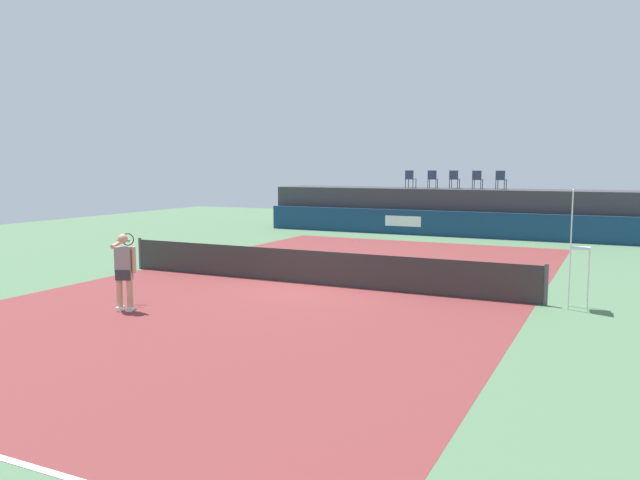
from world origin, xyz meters
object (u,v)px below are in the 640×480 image
(umpire_chair, at_px, (575,240))
(net_post_far, at_px, (546,285))
(tennis_ball, at_px, (352,239))
(spectator_chair_left, at_px, (433,178))
(spectator_chair_right, at_px, (477,179))
(spectator_chair_far_left, at_px, (410,178))
(spectator_chair_far_right, at_px, (501,179))
(tennis_player, at_px, (124,269))
(spectator_chair_center, at_px, (454,178))
(net_post_near, at_px, (140,253))

(umpire_chair, height_order, net_post_far, umpire_chair)
(net_post_far, relative_size, tennis_ball, 14.71)
(spectator_chair_left, xyz_separation_m, spectator_chair_right, (2.26, -0.21, 0.00))
(spectator_chair_far_left, xyz_separation_m, spectator_chair_far_right, (4.44, 0.18, 0.00))
(spectator_chair_right, height_order, umpire_chair, spectator_chair_right)
(spectator_chair_right, distance_m, tennis_ball, 7.12)
(tennis_player, bearing_deg, spectator_chair_right, 79.14)
(spectator_chair_right, bearing_deg, spectator_chair_left, 174.67)
(spectator_chair_right, relative_size, net_post_far, 0.89)
(spectator_chair_far_left, bearing_deg, spectator_chair_left, 9.49)
(spectator_chair_left, height_order, net_post_far, spectator_chair_left)
(spectator_chair_far_right, distance_m, net_post_far, 15.85)
(spectator_chair_left, height_order, spectator_chair_right, same)
(spectator_chair_left, height_order, tennis_player, spectator_chair_left)
(net_post_far, bearing_deg, tennis_player, -151.13)
(spectator_chair_left, relative_size, tennis_ball, 13.06)
(tennis_ball, bearing_deg, tennis_player, -87.42)
(net_post_far, distance_m, tennis_ball, 13.77)
(net_post_far, distance_m, tennis_player, 9.84)
(spectator_chair_right, xyz_separation_m, net_post_far, (4.81, -15.04, -2.19))
(spectator_chair_right, bearing_deg, spectator_chair_far_left, 179.54)
(spectator_chair_far_left, xyz_separation_m, tennis_player, (-0.43, -19.81, -1.73))
(spectator_chair_center, xyz_separation_m, umpire_chair, (6.64, -15.52, -1.11))
(spectator_chair_center, height_order, spectator_chair_far_right, same)
(spectator_chair_far_left, distance_m, net_post_far, 17.28)
(spectator_chair_right, xyz_separation_m, tennis_player, (-3.80, -19.78, -1.73))
(spectator_chair_far_left, distance_m, tennis_player, 19.89)
(net_post_near, bearing_deg, umpire_chair, -0.03)
(spectator_chair_far_left, relative_size, spectator_chair_center, 1.00)
(spectator_chair_right, relative_size, net_post_near, 0.89)
(spectator_chair_far_left, bearing_deg, tennis_ball, -102.68)
(spectator_chair_far_right, relative_size, umpire_chair, 0.32)
(spectator_chair_left, height_order, tennis_ball, spectator_chair_left)
(spectator_chair_center, height_order, net_post_far, spectator_chair_center)
(spectator_chair_right, distance_m, spectator_chair_far_right, 1.09)
(umpire_chair, bearing_deg, spectator_chair_left, 116.71)
(spectator_chair_far_left, xyz_separation_m, spectator_chair_center, (2.13, 0.45, 0.00))
(spectator_chair_center, distance_m, spectator_chair_right, 1.32)
(spectator_chair_far_right, xyz_separation_m, umpire_chair, (4.34, -15.25, -1.11))
(spectator_chair_center, bearing_deg, umpire_chair, -66.82)
(spectator_chair_right, bearing_deg, net_post_far, -72.26)
(tennis_player, distance_m, tennis_ball, 14.96)
(spectator_chair_far_left, height_order, tennis_player, spectator_chair_far_left)
(net_post_near, relative_size, net_post_far, 1.00)
(spectator_chair_center, distance_m, net_post_far, 16.79)
(umpire_chair, height_order, tennis_ball, umpire_chair)
(spectator_chair_far_left, bearing_deg, spectator_chair_center, 11.90)
(spectator_chair_right, relative_size, tennis_ball, 13.06)
(net_post_near, bearing_deg, spectator_chair_left, 70.75)
(spectator_chair_center, relative_size, umpire_chair, 0.32)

